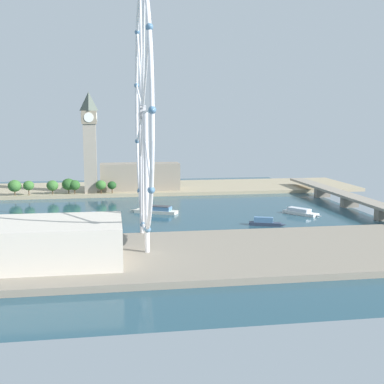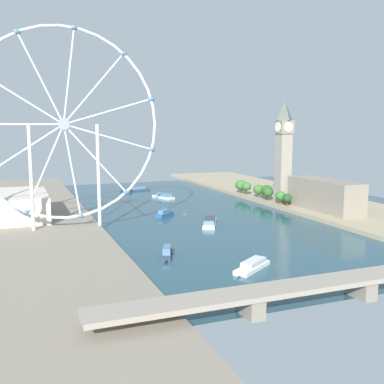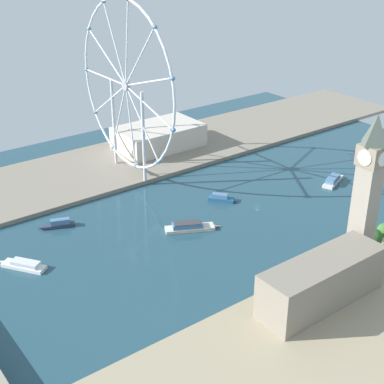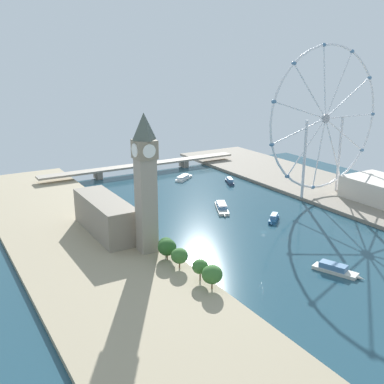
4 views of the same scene
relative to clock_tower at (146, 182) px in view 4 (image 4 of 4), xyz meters
name	(u,v)px [view 4 (image 4 of 4)]	position (x,y,z in m)	size (l,w,h in m)	color
ground_plane	(263,232)	(89.23, -6.98, -48.65)	(413.48, 413.48, 0.00)	#234756
riverbank_left	(103,268)	(-32.51, -6.98, -47.15)	(90.00, 520.00, 3.00)	tan
riverbank_right	(375,203)	(210.97, -6.98, -47.15)	(90.00, 520.00, 3.00)	gray
clock_tower	(146,182)	(0.00, 0.00, 0.00)	(13.50, 13.50, 87.69)	gray
parliament_block	(105,216)	(-11.48, 43.80, -33.41)	(22.00, 71.60, 24.48)	gray
tree_row_embankment	(177,252)	(6.36, -27.61, -37.73)	(14.95, 90.87, 13.35)	#513823
ferris_wheel	(325,119)	(187.49, 34.95, 21.16)	(125.21, 3.20, 129.56)	silver
river_bridge	(143,166)	(89.23, 199.19, -41.20)	(225.48, 14.04, 9.45)	gray
tour_boat_0	(222,207)	(91.26, 49.58, -46.43)	(21.53, 35.04, 5.46)	beige
tour_boat_2	(230,181)	(144.82, 114.43, -46.46)	(11.83, 23.21, 5.42)	#2D384C
tour_boat_3	(335,269)	(83.98, -79.24, -46.46)	(16.70, 30.21, 5.36)	beige
tour_boat_4	(184,178)	(112.75, 150.50, -46.78)	(27.72, 21.25, 4.50)	white
tour_boat_5	(274,218)	(110.69, 7.08, -46.48)	(18.86, 16.59, 5.33)	#235684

